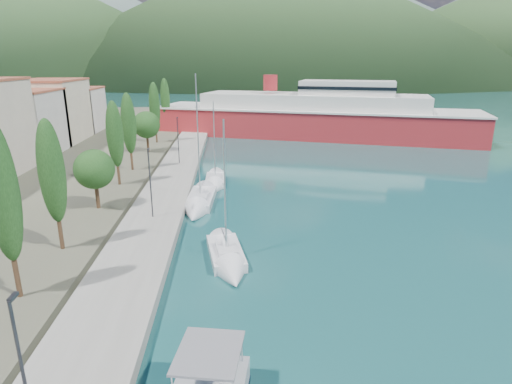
{
  "coord_description": "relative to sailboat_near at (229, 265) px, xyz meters",
  "views": [
    {
      "loc": [
        -1.99,
        -19.89,
        13.99
      ],
      "look_at": [
        0.0,
        14.0,
        3.5
      ],
      "focal_mm": 30.0,
      "sensor_mm": 36.0,
      "label": 1
    }
  ],
  "objects": [
    {
      "name": "hills_far",
      "position": [
        140.85,
        611.53,
        77.09
      ],
      "size": [
        1480.0,
        900.0,
        180.0
      ],
      "color": "slate",
      "rests_on": "ground"
    },
    {
      "name": "hills_near",
      "position": [
        100.3,
        365.3,
        48.88
      ],
      "size": [
        1010.0,
        520.0,
        115.0
      ],
      "color": "#34552C",
      "rests_on": "ground"
    },
    {
      "name": "sailboat_near",
      "position": [
        0.0,
        0.0,
        0.0
      ],
      "size": [
        3.41,
        8.02,
        11.16
      ],
      "color": "silver",
      "rests_on": "ground"
    },
    {
      "name": "quay",
      "position": [
        -6.74,
        18.8,
        0.1
      ],
      "size": [
        5.0,
        88.0,
        0.8
      ],
      "primitive_type": "cube",
      "color": "gray",
      "rests_on": "ground"
    },
    {
      "name": "sailboat_mid",
      "position": [
        -3.08,
        12.53,
        0.03
      ],
      "size": [
        3.18,
        9.74,
        13.8
      ],
      "color": "silver",
      "rests_on": "ground"
    },
    {
      "name": "tree_row",
      "position": [
        -12.28,
        25.26,
        5.48
      ],
      "size": [
        4.0,
        63.37,
        10.47
      ],
      "color": "#47301E",
      "rests_on": "land_strip"
    },
    {
      "name": "lamp_posts",
      "position": [
        -6.74,
        7.75,
        3.78
      ],
      "size": [
        0.15,
        44.92,
        6.06
      ],
      "color": "#2D2D33",
      "rests_on": "quay"
    },
    {
      "name": "ferry",
      "position": [
        16.01,
        53.7,
        3.34
      ],
      "size": [
        61.16,
        31.43,
        11.97
      ],
      "color": "#B2252A",
      "rests_on": "ground"
    },
    {
      "name": "ground",
      "position": [
        2.26,
        112.8,
        -0.3
      ],
      "size": [
        1400.0,
        1400.0,
        0.0
      ],
      "primitive_type": "plane",
      "color": "#1B5253"
    },
    {
      "name": "sailboat_far",
      "position": [
        -1.67,
        20.38,
        -0.01
      ],
      "size": [
        2.3,
        7.14,
        10.48
      ],
      "color": "silver",
      "rests_on": "ground"
    }
  ]
}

